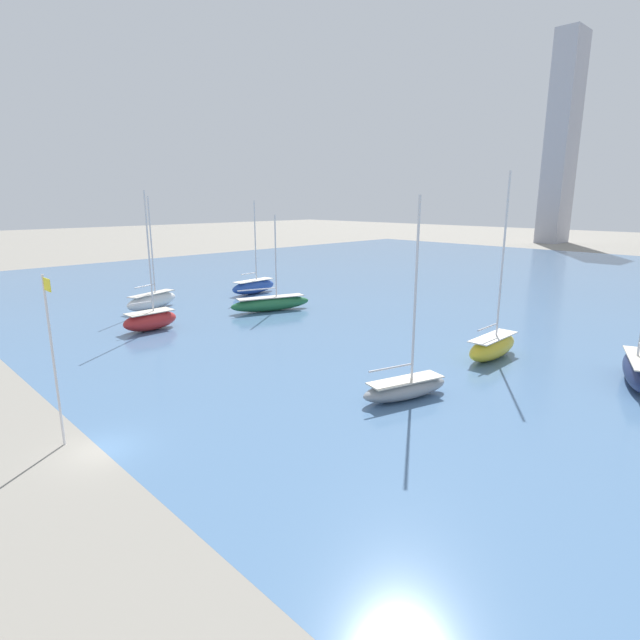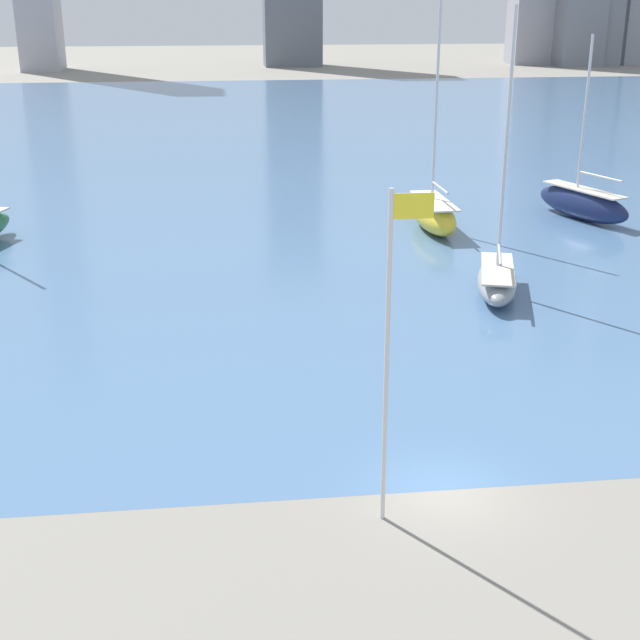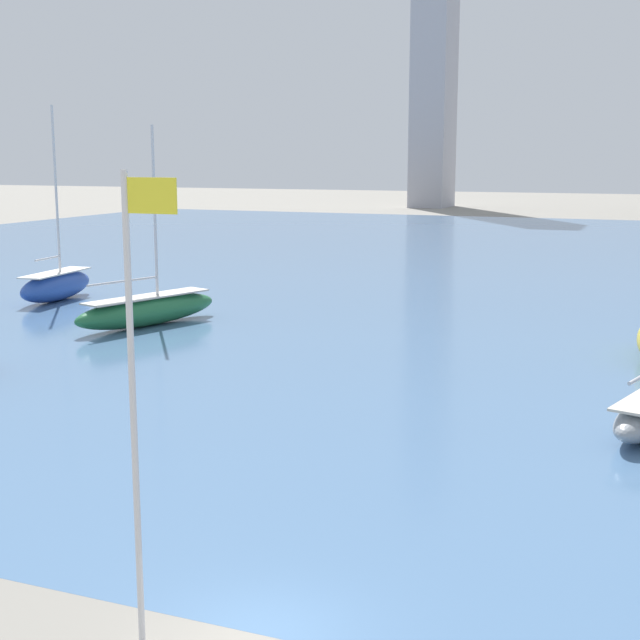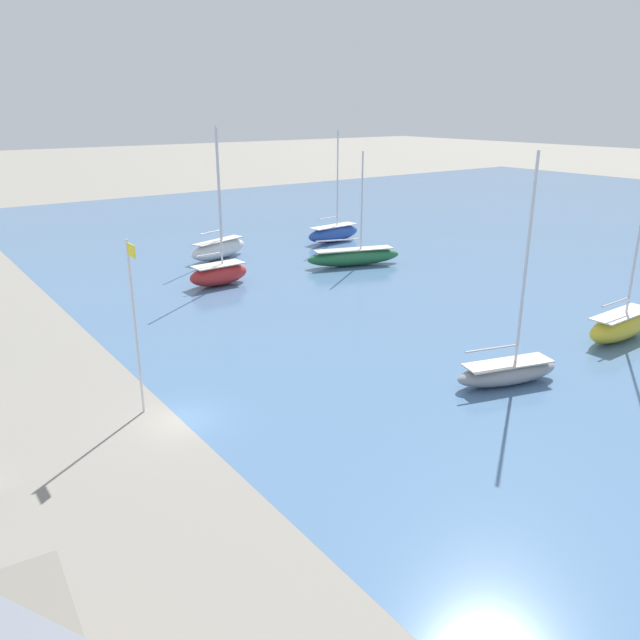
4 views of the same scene
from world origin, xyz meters
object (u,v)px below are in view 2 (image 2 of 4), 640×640
(sailboat_navy, at_px, (582,203))
(sailboat_gray, at_px, (497,278))
(sailboat_yellow, at_px, (434,213))
(flag_pole, at_px, (389,349))

(sailboat_navy, bearing_deg, sailboat_gray, -146.68)
(sailboat_gray, bearing_deg, sailboat_yellow, 106.87)
(flag_pole, bearing_deg, sailboat_yellow, 74.07)
(sailboat_yellow, bearing_deg, flag_pole, -107.33)
(sailboat_gray, height_order, sailboat_yellow, sailboat_yellow)
(sailboat_navy, distance_m, sailboat_gray, 18.72)
(sailboat_navy, bearing_deg, sailboat_yellow, 168.31)
(flag_pole, bearing_deg, sailboat_navy, 59.81)
(sailboat_navy, relative_size, sailboat_gray, 0.86)
(sailboat_gray, xyz_separation_m, sailboat_yellow, (-0.16, 13.39, 0.28))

